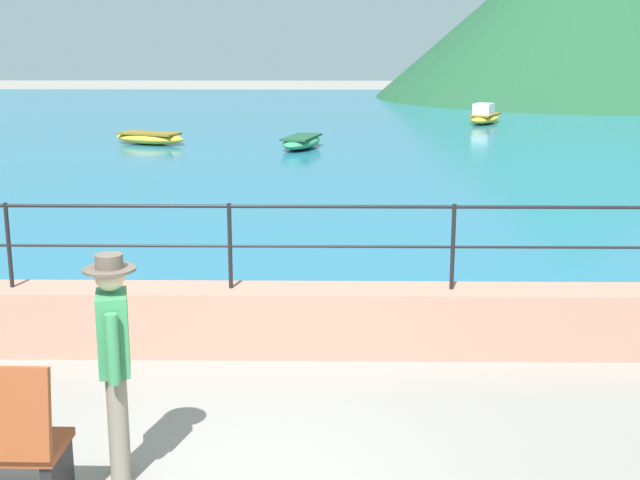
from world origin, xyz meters
name	(u,v)px	position (x,y,z in m)	size (l,w,h in m)	color
promenade_wall	(232,320)	(0.00, 3.20, 0.35)	(20.00, 0.56, 0.70)	tan
railing	(230,229)	(0.00, 3.20, 1.34)	(18.44, 0.04, 0.90)	black
lake_water	(304,127)	(0.00, 25.84, 0.03)	(64.00, 44.32, 0.06)	#236B89
hill_main	(591,4)	(14.51, 41.26, 4.90)	(22.53, 22.53, 9.79)	#1E4C2D
person_walking	(115,356)	(-0.54, 0.51, 0.98)	(0.38, 0.56, 1.75)	slate
boat_0	(485,116)	(6.76, 27.10, 0.33)	(1.80, 2.46, 0.76)	gold
boat_2	(150,138)	(-4.51, 20.58, 0.26)	(2.47, 1.67, 0.36)	gold
boat_3	(302,142)	(0.14, 19.65, 0.26)	(1.45, 2.45, 0.36)	#338C59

